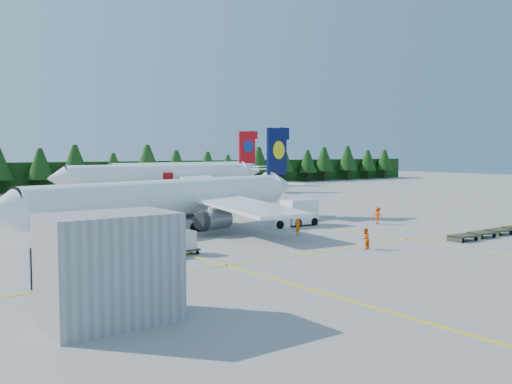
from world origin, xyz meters
TOP-DOWN VIEW (x-y plane):
  - ground at (0.00, 0.00)m, footprint 320.00×320.00m
  - taxi_stripe_a at (-14.00, 20.00)m, footprint 0.25×120.00m
  - taxi_stripe_b at (6.00, 20.00)m, footprint 0.25×120.00m
  - taxi_stripe_cross at (0.00, -6.00)m, footprint 80.00×0.25m
  - treeline_hedge at (0.00, 82.00)m, footprint 220.00×4.00m
  - terminal_building at (-26.00, -14.00)m, footprint 6.00×4.00m
  - airliner_navy at (-9.31, 12.26)m, footprint 37.56×30.57m
  - airliner_red at (11.76, 54.72)m, footprint 42.28×34.79m
  - airliner_far_right at (25.47, 71.90)m, footprint 41.92×7.46m
  - airstairs at (-6.00, 12.73)m, footprint 4.06×5.52m
  - service_truck at (3.78, 7.85)m, footprint 6.02×2.40m
  - dolly_train at (14.19, -9.36)m, footprint 12.00×1.92m
  - uld_pair at (-15.47, -0.07)m, footprint 4.64×2.02m
  - crew_a at (-0.18, 2.22)m, footprint 0.75×0.57m
  - crew_b at (-1.02, -7.28)m, footprint 1.03×0.92m
  - crew_c at (12.64, 3.38)m, footprint 0.62×0.85m

SIDE VIEW (x-z plane):
  - ground at x=0.00m, z-range 0.00..0.00m
  - taxi_stripe_a at x=-14.00m, z-range 0.00..0.01m
  - taxi_stripe_b at x=6.00m, z-range 0.00..0.01m
  - taxi_stripe_cross at x=0.00m, z-range 0.00..0.01m
  - dolly_train at x=14.19m, z-range 0.40..0.54m
  - airstairs at x=-6.00m, z-range -1.00..2.53m
  - crew_b at x=-1.02m, z-range 0.00..1.76m
  - crew_a at x=-0.18m, z-range 0.00..1.87m
  - crew_c at x=12.64m, z-range 0.00..1.94m
  - uld_pair at x=-15.47m, z-range 0.27..1.84m
  - service_truck at x=3.78m, z-range -0.01..2.86m
  - terminal_building at x=-26.00m, z-range 0.00..5.20m
  - treeline_hedge at x=0.00m, z-range 0.00..6.00m
  - airliner_navy at x=-9.31m, z-range -2.21..8.86m
  - airliner_red at x=11.76m, z-range -2.45..9.84m
  - airliner_far_right at x=25.47m, z-range -2.27..9.92m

